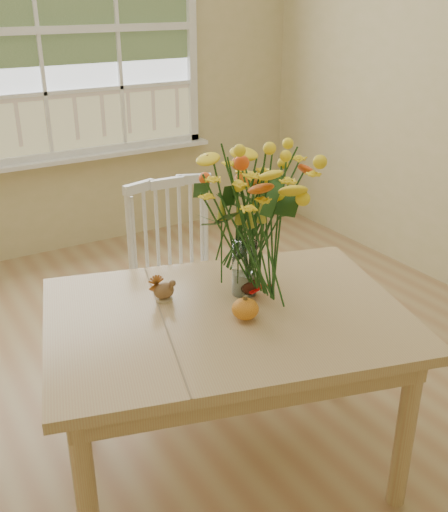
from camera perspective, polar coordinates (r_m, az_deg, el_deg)
floor at (r=2.87m, az=-1.19°, el=-14.69°), size 4.00×4.50×0.01m
wall_back at (r=4.36m, az=-17.14°, el=17.23°), size 4.00×0.02×2.70m
window at (r=4.31m, az=-17.30°, el=19.58°), size 2.42×0.12×1.74m
dining_table at (r=2.26m, az=0.27°, el=-7.41°), size 1.52×1.26×0.70m
windsor_chair at (r=2.93m, az=-4.40°, el=-1.40°), size 0.46×0.44×0.95m
flower_vase at (r=2.22m, az=2.03°, el=3.93°), size 0.46×0.46×0.54m
pumpkin at (r=2.15m, az=2.04°, el=-5.15°), size 0.10×0.10×0.08m
turkey_figurine at (r=2.29m, az=-5.75°, el=-3.32°), size 0.09×0.06×0.10m
dark_gourd at (r=2.32m, az=2.35°, el=-2.85°), size 0.13×0.09×0.08m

